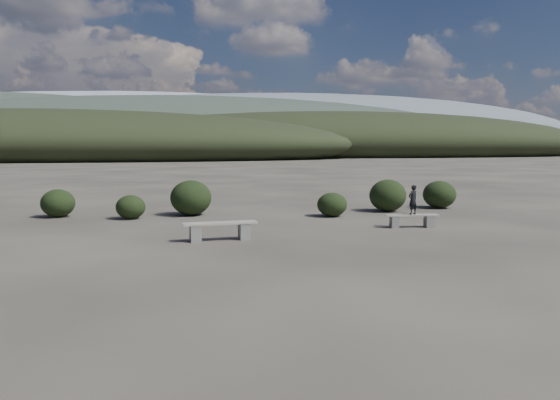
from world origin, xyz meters
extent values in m
plane|color=#312C26|center=(0.00, 0.00, 0.00)|extent=(1200.00, 1200.00, 0.00)
cube|color=slate|center=(-2.37, 3.86, 0.22)|extent=(0.31, 0.41, 0.44)
cube|color=slate|center=(-1.07, 4.00, 0.22)|extent=(0.31, 0.41, 0.44)
cube|color=gray|center=(-1.72, 3.93, 0.46)|extent=(2.00, 0.61, 0.05)
cube|color=slate|center=(3.72, 5.23, 0.18)|extent=(0.26, 0.34, 0.36)
cube|color=slate|center=(4.80, 5.12, 0.18)|extent=(0.26, 0.34, 0.36)
cube|color=gray|center=(4.26, 5.17, 0.39)|extent=(1.66, 0.50, 0.05)
imported|color=black|center=(4.29, 5.17, 0.86)|extent=(0.39, 0.33, 0.91)
ellipsoid|color=black|center=(-4.43, 8.78, 0.41)|extent=(1.01, 1.01, 0.82)
ellipsoid|color=black|center=(-2.36, 9.41, 0.64)|extent=(1.48, 1.48, 1.27)
ellipsoid|color=black|center=(2.56, 8.14, 0.43)|extent=(1.07, 1.07, 0.85)
ellipsoid|color=black|center=(5.08, 9.21, 0.61)|extent=(1.40, 1.40, 1.23)
ellipsoid|color=black|center=(7.55, 9.89, 0.55)|extent=(1.32, 1.32, 1.10)
ellipsoid|color=black|center=(-6.99, 9.74, 0.49)|extent=(1.17, 1.17, 0.99)
ellipsoid|color=black|center=(-25.00, 90.00, 2.70)|extent=(110.00, 40.00, 12.00)
ellipsoid|color=black|center=(35.00, 110.00, 3.15)|extent=(120.00, 44.00, 14.00)
ellipsoid|color=#323C31|center=(0.00, 160.00, 5.40)|extent=(190.00, 64.00, 24.00)
ellipsoid|color=slate|center=(70.00, 300.00, 9.90)|extent=(340.00, 110.00, 44.00)
ellipsoid|color=#9199A4|center=(-30.00, 400.00, 12.60)|extent=(460.00, 140.00, 56.00)
camera|label=1|loc=(-2.76, -10.47, 2.53)|focal=35.00mm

